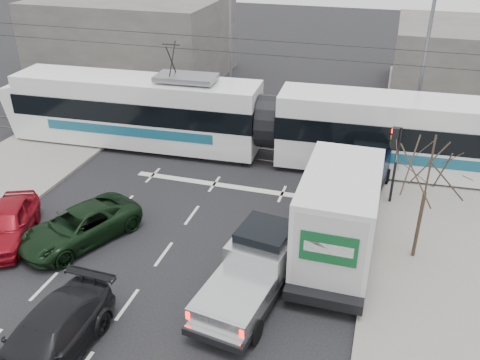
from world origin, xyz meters
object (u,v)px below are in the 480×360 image
(street_lamp_near, at_px, (422,54))
(box_truck, at_px, (340,213))
(street_lamp_far, at_px, (228,33))
(red_car, at_px, (7,223))
(navy_pickup, at_px, (364,172))
(bare_tree, at_px, (429,171))
(tram, at_px, (268,122))
(traffic_signal, at_px, (395,149))
(silver_pickup, at_px, (256,265))
(dark_car, at_px, (46,341))
(green_car, at_px, (80,226))

(street_lamp_near, distance_m, box_truck, 12.73)
(street_lamp_far, xyz_separation_m, red_car, (-3.93, -16.85, -4.35))
(street_lamp_far, height_order, navy_pickup, street_lamp_far)
(box_truck, relative_size, navy_pickup, 1.44)
(bare_tree, xyz_separation_m, red_car, (-15.71, -3.35, -3.03))
(tram, bearing_deg, traffic_signal, -28.46)
(street_lamp_near, relative_size, street_lamp_far, 1.00)
(silver_pickup, height_order, dark_car, silver_pickup)
(silver_pickup, bearing_deg, street_lamp_near, 79.90)
(silver_pickup, distance_m, green_car, 7.62)
(green_car, bearing_deg, silver_pickup, 17.33)
(navy_pickup, bearing_deg, bare_tree, -54.84)
(tram, relative_size, box_truck, 3.74)
(bare_tree, height_order, tram, tram)
(street_lamp_near, height_order, street_lamp_far, same)
(silver_pickup, xyz_separation_m, green_car, (-7.56, 0.91, -0.38))
(street_lamp_far, distance_m, green_car, 16.73)
(red_car, bearing_deg, silver_pickup, -23.72)
(bare_tree, distance_m, red_car, 16.35)
(street_lamp_far, bearing_deg, street_lamp_near, -9.87)
(box_truck, bearing_deg, street_lamp_near, 78.30)
(silver_pickup, bearing_deg, street_lamp_far, 119.26)
(bare_tree, distance_m, navy_pickup, 6.01)
(street_lamp_near, bearing_deg, bare_tree, -88.58)
(green_car, bearing_deg, tram, 85.54)
(bare_tree, distance_m, dark_car, 13.62)
(street_lamp_far, relative_size, box_truck, 1.18)
(street_lamp_far, height_order, box_truck, street_lamp_far)
(navy_pickup, bearing_deg, box_truck, -86.38)
(street_lamp_near, height_order, tram, street_lamp_near)
(street_lamp_near, bearing_deg, green_car, -131.75)
(traffic_signal, xyz_separation_m, silver_pickup, (-4.18, -7.50, -1.67))
(tram, distance_m, dark_car, 15.72)
(dark_car, bearing_deg, navy_pickup, 60.43)
(traffic_signal, height_order, silver_pickup, traffic_signal)
(bare_tree, height_order, street_lamp_far, street_lamp_far)
(bare_tree, bearing_deg, red_car, -167.95)
(silver_pickup, height_order, red_car, silver_pickup)
(traffic_signal, bearing_deg, tram, 154.18)
(street_lamp_near, xyz_separation_m, silver_pickup, (-5.02, -15.00, -4.04))
(bare_tree, height_order, traffic_signal, bare_tree)
(green_car, relative_size, dark_car, 0.96)
(street_lamp_far, xyz_separation_m, navy_pickup, (9.48, -8.68, -4.06))
(bare_tree, xyz_separation_m, dark_car, (-10.36, -8.30, -3.04))
(navy_pickup, height_order, dark_car, navy_pickup)
(tram, xyz_separation_m, green_car, (-5.30, -9.70, -1.37))
(bare_tree, xyz_separation_m, green_car, (-12.87, -2.59, -3.10))
(box_truck, bearing_deg, bare_tree, 11.10)
(red_car, xyz_separation_m, dark_car, (5.35, -4.95, -0.01))
(tram, bearing_deg, green_car, -121.29)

